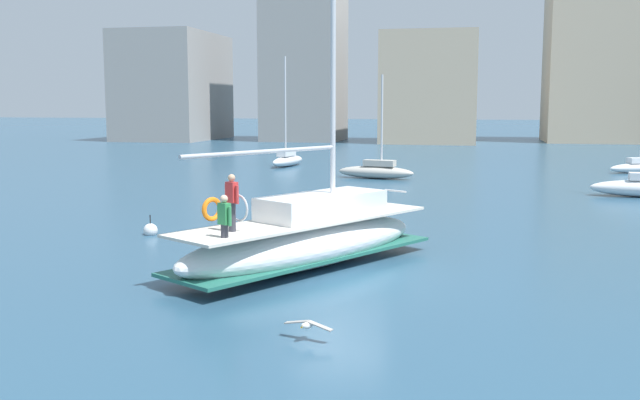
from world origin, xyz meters
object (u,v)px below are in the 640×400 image
moored_sloop_far (637,166)px  seagull (308,325)px  main_sailboat (308,238)px  moored_catamaran (376,170)px  mooring_buoy (151,230)px  moored_sloop_near (287,159)px

moored_sloop_far → seagull: 43.19m
main_sailboat → moored_sloop_far: size_ratio=1.89×
moored_sloop_far → moored_catamaran: (-17.61, -7.80, 0.06)m
moored_sloop_far → main_sailboat: bearing=-115.5°
mooring_buoy → moored_sloop_near: bearing=94.8°
moored_sloop_near → moored_catamaran: (8.10, -7.86, -0.03)m
moored_sloop_near → mooring_buoy: bearing=-85.2°
mooring_buoy → seagull: bearing=-51.2°
moored_sloop_far → mooring_buoy: size_ratio=7.25×
main_sailboat → moored_sloop_near: (-9.57, 33.98, -0.33)m
main_sailboat → moored_sloop_far: (16.15, 33.92, -0.42)m
moored_catamaran → seagull: (3.03, -32.85, -0.20)m
seagull → mooring_buoy: 13.78m
seagull → mooring_buoy: bearing=128.8°
moored_sloop_near → moored_catamaran: 11.28m
moored_sloop_far → moored_catamaran: moored_catamaran is taller
moored_sloop_far → moored_sloop_near: bearing=179.9°
seagull → mooring_buoy: size_ratio=1.29×
main_sailboat → seagull: (1.57, -6.73, -0.56)m
main_sailboat → moored_sloop_far: bearing=64.5°
moored_sloop_far → seagull: moored_sloop_far is taller
moored_sloop_near → seagull: moored_sloop_near is taller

